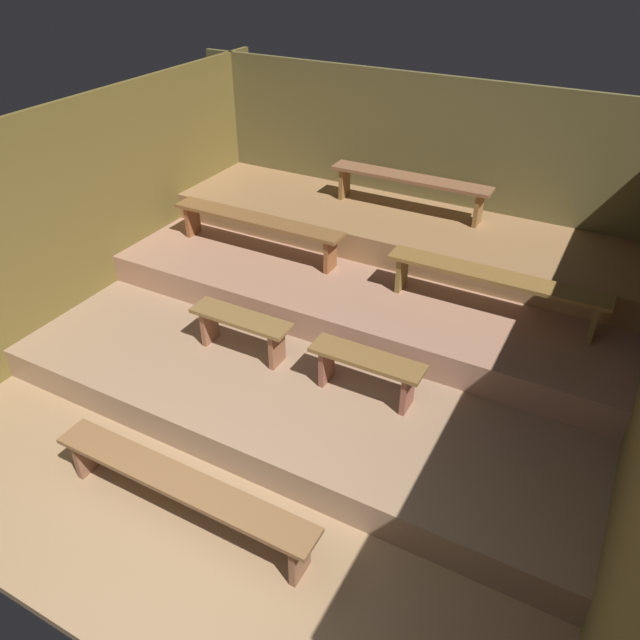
# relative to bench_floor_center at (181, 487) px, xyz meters

# --- Properties ---
(ground) EXTENTS (6.31, 6.17, 0.08)m
(ground) POSITION_rel_bench_floor_center_xyz_m (0.09, 1.99, -0.39)
(ground) COLOR #957451
(wall_back) EXTENTS (6.31, 0.06, 2.42)m
(wall_back) POSITION_rel_bench_floor_center_xyz_m (0.09, 4.71, 0.86)
(wall_back) COLOR brown
(wall_back) RESTS_ON ground
(wall_left) EXTENTS (0.06, 6.17, 2.42)m
(wall_left) POSITION_rel_bench_floor_center_xyz_m (-2.70, 1.99, 0.86)
(wall_left) COLOR brown
(wall_left) RESTS_ON ground
(platform_lower) EXTENTS (5.51, 4.14, 0.32)m
(platform_lower) POSITION_rel_bench_floor_center_xyz_m (0.09, 2.61, -0.19)
(platform_lower) COLOR #967559
(platform_lower) RESTS_ON ground
(platform_middle) EXTENTS (5.51, 2.57, 0.32)m
(platform_middle) POSITION_rel_bench_floor_center_xyz_m (0.09, 3.39, 0.13)
(platform_middle) COLOR #A0745B
(platform_middle) RESTS_ON platform_lower
(platform_upper) EXTENTS (5.51, 1.35, 0.32)m
(platform_upper) POSITION_rel_bench_floor_center_xyz_m (0.09, 4.00, 0.45)
(platform_upper) COLOR #966D45
(platform_upper) RESTS_ON platform_middle
(bench_floor_center) EXTENTS (2.28, 0.28, 0.42)m
(bench_floor_center) POSITION_rel_bench_floor_center_xyz_m (0.00, 0.00, 0.00)
(bench_floor_center) COLOR brown
(bench_floor_center) RESTS_ON ground
(bench_lower_left) EXTENTS (1.03, 0.28, 0.42)m
(bench_lower_left) POSITION_rel_bench_floor_center_xyz_m (-0.57, 1.65, 0.28)
(bench_lower_left) COLOR brown
(bench_lower_left) RESTS_ON platform_lower
(bench_lower_right) EXTENTS (1.03, 0.28, 0.42)m
(bench_lower_right) POSITION_rel_bench_floor_center_xyz_m (0.74, 1.65, 0.28)
(bench_lower_right) COLOR brown
(bench_lower_right) RESTS_ON platform_lower
(bench_middle_left) EXTENTS (2.12, 0.28, 0.42)m
(bench_middle_left) POSITION_rel_bench_floor_center_xyz_m (-1.27, 3.02, 0.63)
(bench_middle_left) COLOR brown
(bench_middle_left) RESTS_ON platform_middle
(bench_middle_right) EXTENTS (2.12, 0.28, 0.42)m
(bench_middle_right) POSITION_rel_bench_floor_center_xyz_m (1.44, 3.02, 0.63)
(bench_middle_right) COLOR brown
(bench_middle_right) RESTS_ON platform_middle
(bench_upper_center) EXTENTS (1.93, 0.28, 0.42)m
(bench_upper_center) POSITION_rel_bench_floor_center_xyz_m (0.06, 4.26, 0.94)
(bench_upper_center) COLOR brown
(bench_upper_center) RESTS_ON platform_upper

